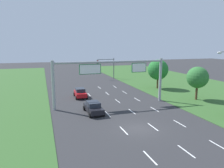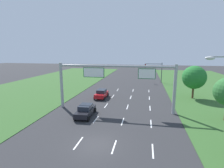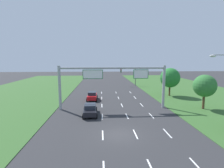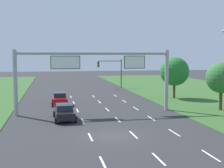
% 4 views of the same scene
% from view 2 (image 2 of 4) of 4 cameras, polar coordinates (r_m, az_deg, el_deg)
% --- Properties ---
extents(ground_plane, '(200.00, 200.00, 0.00)m').
position_cam_2_polar(ground_plane, '(17.53, -5.28, -19.17)').
color(ground_plane, '#2D2D30').
extents(lane_dashes_inner_left, '(0.14, 44.40, 0.01)m').
position_cam_2_polar(lane_dashes_inner_left, '(20.54, -7.73, -14.51)').
color(lane_dashes_inner_left, white).
rests_on(lane_dashes_inner_left, ground_plane).
extents(lane_dashes_inner_right, '(0.14, 44.40, 0.01)m').
position_cam_2_polar(lane_dashes_inner_right, '(19.78, 2.29, -15.45)').
color(lane_dashes_inner_right, white).
rests_on(lane_dashes_inner_right, ground_plane).
extents(lane_dashes_slip, '(0.14, 44.40, 0.01)m').
position_cam_2_polar(lane_dashes_slip, '(19.63, 12.86, -15.94)').
color(lane_dashes_slip, white).
rests_on(lane_dashes_slip, ground_plane).
extents(car_near_red, '(2.11, 4.05, 1.62)m').
position_cam_2_polar(car_near_red, '(32.96, -3.45, -3.20)').
color(car_near_red, red).
rests_on(car_near_red, ground_plane).
extents(car_lead_silver, '(2.17, 4.52, 1.57)m').
position_cam_2_polar(car_lead_silver, '(24.26, -8.66, -8.50)').
color(car_lead_silver, black).
rests_on(car_lead_silver, ground_plane).
extents(sign_gantry, '(17.24, 0.44, 7.00)m').
position_cam_2_polar(sign_gantry, '(25.34, 0.96, 1.97)').
color(sign_gantry, '#9EA0A5').
rests_on(sign_gantry, ground_plane).
extents(traffic_light_mast, '(4.76, 0.49, 5.60)m').
position_cam_2_polar(traffic_light_mast, '(50.10, 13.74, 4.82)').
color(traffic_light_mast, '#47494F').
rests_on(traffic_light_mast, ground_plane).
extents(roadside_tree_far, '(4.24, 4.24, 6.14)m').
position_cam_2_polar(roadside_tree_far, '(35.23, 25.25, 1.98)').
color(roadside_tree_far, '#513823').
rests_on(roadside_tree_far, ground_plane).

